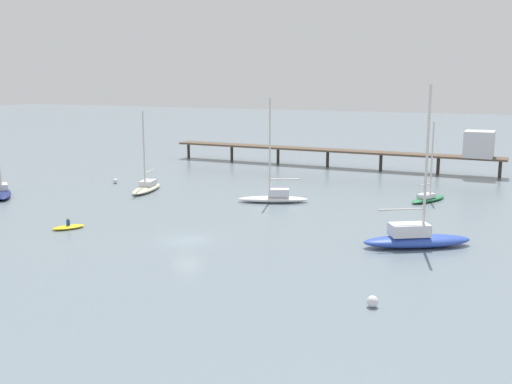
{
  "coord_description": "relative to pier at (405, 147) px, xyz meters",
  "views": [
    {
      "loc": [
        26.24,
        -47.67,
        15.2
      ],
      "look_at": [
        0.0,
        17.0,
        1.5
      ],
      "focal_mm": 42.34,
      "sensor_mm": 36.0,
      "label": 1
    }
  ],
  "objects": [
    {
      "name": "pier",
      "position": [
        0.0,
        0.0,
        0.0
      ],
      "size": [
        55.3,
        5.78,
        6.88
      ],
      "color": "brown",
      "rests_on": "ground_plane"
    },
    {
      "name": "sailboat_blue",
      "position": [
        7.34,
        -42.25,
        -2.99
      ],
      "size": [
        9.92,
        7.11,
        14.32
      ],
      "color": "#2D4CB7",
      "rests_on": "ground_plane"
    },
    {
      "name": "sailboat_navy",
      "position": [
        -44.21,
        -38.64,
        -3.24
      ],
      "size": [
        7.31,
        7.14,
        10.72
      ],
      "color": "navy",
      "rests_on": "ground_plane"
    },
    {
      "name": "mooring_buoy_inner",
      "position": [
        -36.23,
        -25.62,
        -3.54
      ],
      "size": [
        0.7,
        0.7,
        0.7
      ],
      "primitive_type": "sphere",
      "color": "silver",
      "rests_on": "ground_plane"
    },
    {
      "name": "mooring_buoy_mid",
      "position": [
        6.63,
        -57.87,
        -3.5
      ],
      "size": [
        0.78,
        0.78,
        0.78
      ],
      "primitive_type": "sphere",
      "color": "silver",
      "rests_on": "ground_plane"
    },
    {
      "name": "sailboat_white",
      "position": [
        -11.01,
        -29.11,
        -3.14
      ],
      "size": [
        8.65,
        4.88,
        12.49
      ],
      "color": "white",
      "rests_on": "ground_plane"
    },
    {
      "name": "sailboat_green",
      "position": [
        6.09,
        -21.48,
        -3.32
      ],
      "size": [
        4.52,
        6.56,
        9.65
      ],
      "color": "#287F4C",
      "rests_on": "ground_plane"
    },
    {
      "name": "sailboat_cream",
      "position": [
        -29.04,
        -28.84,
        -3.26
      ],
      "size": [
        3.59,
        7.97,
        10.58
      ],
      "color": "beige",
      "rests_on": "ground_plane"
    },
    {
      "name": "ground_plane",
      "position": [
        -12.57,
        -48.09,
        -3.89
      ],
      "size": [
        400.0,
        400.0,
        0.0
      ],
      "primitive_type": "plane",
      "color": "slate"
    },
    {
      "name": "dinghy_yellow",
      "position": [
        -25.63,
        -48.73,
        -3.69
      ],
      "size": [
        2.98,
        3.36,
        1.14
      ],
      "color": "yellow",
      "rests_on": "ground_plane"
    }
  ]
}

